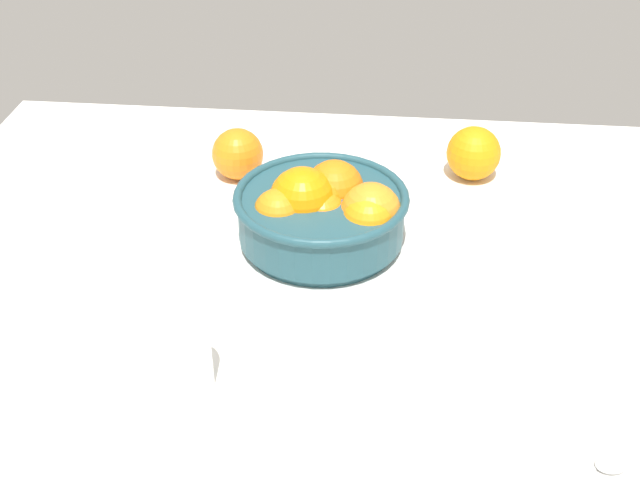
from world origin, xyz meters
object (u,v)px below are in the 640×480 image
object	(u,v)px
fruit_bowl	(324,210)
loose_orange_2	(474,153)
loose_orange_1	(238,154)
juice_glass	(180,359)
spoon	(570,469)

from	to	relation	value
fruit_bowl	loose_orange_2	size ratio (longest dim) A/B	2.84
loose_orange_1	loose_orange_2	xyz separation A→B (cm)	(34.88, 3.33, 0.18)
juice_glass	spoon	xyz separation A→B (cm)	(39.13, -7.70, -3.52)
loose_orange_1	juice_glass	bearing A→B (deg)	-87.21
fruit_bowl	loose_orange_2	xyz separation A→B (cm)	(20.46, 19.72, -1.05)
loose_orange_1	spoon	xyz separation A→B (cm)	(41.32, -52.74, -3.42)
juice_glass	loose_orange_2	xyz separation A→B (cm)	(32.69, 48.38, 0.08)
fruit_bowl	juice_glass	distance (cm)	31.18
fruit_bowl	loose_orange_2	bearing A→B (deg)	43.95
fruit_bowl	loose_orange_1	bearing A→B (deg)	131.37
loose_orange_1	loose_orange_2	world-z (taller)	loose_orange_2
fruit_bowl	spoon	distance (cm)	45.46
fruit_bowl	loose_orange_2	world-z (taller)	fruit_bowl
fruit_bowl	juice_glass	bearing A→B (deg)	-113.12
juice_glass	loose_orange_2	distance (cm)	58.39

